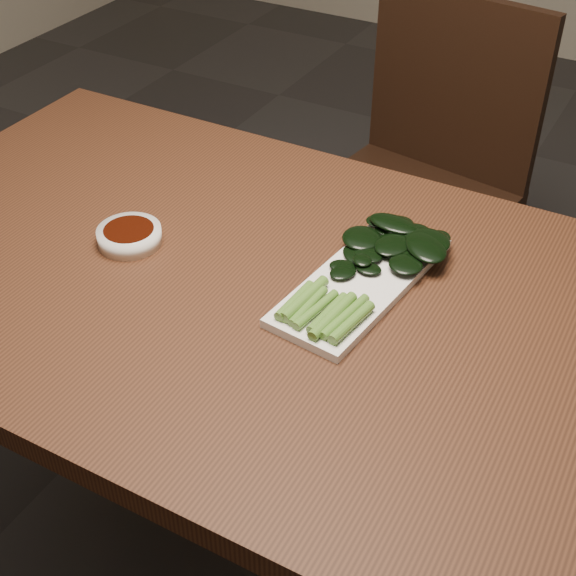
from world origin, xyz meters
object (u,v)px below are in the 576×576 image
(table, at_px, (267,320))
(gai_lan, at_px, (384,257))
(serving_plate, at_px, (361,281))
(chair_far, at_px, (421,174))
(sauce_bowl, at_px, (129,236))

(table, height_order, gai_lan, gai_lan)
(serving_plate, bearing_deg, gai_lan, 75.94)
(table, height_order, serving_plate, serving_plate)
(chair_far, bearing_deg, table, -77.09)
(gai_lan, bearing_deg, sauce_bowl, -161.38)
(table, height_order, sauce_bowl, sauce_bowl)
(chair_far, height_order, sauce_bowl, chair_far)
(table, relative_size, sauce_bowl, 13.80)
(table, bearing_deg, serving_plate, 27.12)
(sauce_bowl, relative_size, gai_lan, 0.30)
(sauce_bowl, distance_m, serving_plate, 0.38)
(chair_far, relative_size, serving_plate, 2.62)
(table, distance_m, gai_lan, 0.20)
(chair_far, bearing_deg, serving_plate, -67.87)
(table, distance_m, serving_plate, 0.16)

